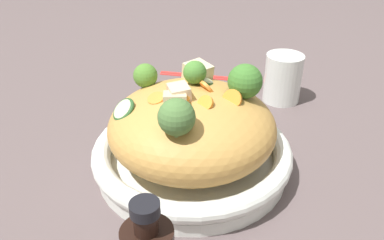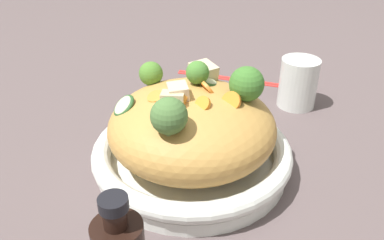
# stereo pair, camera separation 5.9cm
# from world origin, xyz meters

# --- Properties ---
(ground_plane) EXTENTS (3.00, 3.00, 0.00)m
(ground_plane) POSITION_xyz_m (0.00, 0.00, 0.00)
(ground_plane) COLOR #5A4C4D
(serving_bowl) EXTENTS (0.30, 0.30, 0.05)m
(serving_bowl) POSITION_xyz_m (0.00, 0.00, 0.02)
(serving_bowl) COLOR white
(serving_bowl) RESTS_ON ground_plane
(noodle_heap) EXTENTS (0.25, 0.25, 0.11)m
(noodle_heap) POSITION_xyz_m (-0.00, -0.00, 0.08)
(noodle_heap) COLOR #BF8D45
(noodle_heap) RESTS_ON serving_bowl
(broccoli_florets) EXTENTS (0.19, 0.21, 0.07)m
(broccoli_florets) POSITION_xyz_m (-0.00, -0.01, 0.14)
(broccoli_florets) COLOR #92AE6F
(broccoli_florets) RESTS_ON serving_bowl
(carrot_coins) EXTENTS (0.07, 0.14, 0.03)m
(carrot_coins) POSITION_xyz_m (-0.01, -0.01, 0.13)
(carrot_coins) COLOR orange
(carrot_coins) RESTS_ON serving_bowl
(zucchini_slices) EXTENTS (0.13, 0.16, 0.04)m
(zucchini_slices) POSITION_xyz_m (0.02, 0.03, 0.12)
(zucchini_slices) COLOR beige
(zucchini_slices) RESTS_ON serving_bowl
(chicken_chunks) EXTENTS (0.15, 0.06, 0.04)m
(chicken_chunks) POSITION_xyz_m (0.03, 0.01, 0.13)
(chicken_chunks) COLOR beige
(chicken_chunks) RESTS_ON serving_bowl
(chopsticks_pair) EXTENTS (0.04, 0.24, 0.01)m
(chopsticks_pair) POSITION_xyz_m (0.35, 0.00, 0.00)
(chopsticks_pair) COLOR red
(chopsticks_pair) RESTS_ON ground_plane
(drinking_glass) EXTENTS (0.07, 0.07, 0.10)m
(drinking_glass) POSITION_xyz_m (0.25, -0.15, 0.05)
(drinking_glass) COLOR silver
(drinking_glass) RESTS_ON ground_plane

